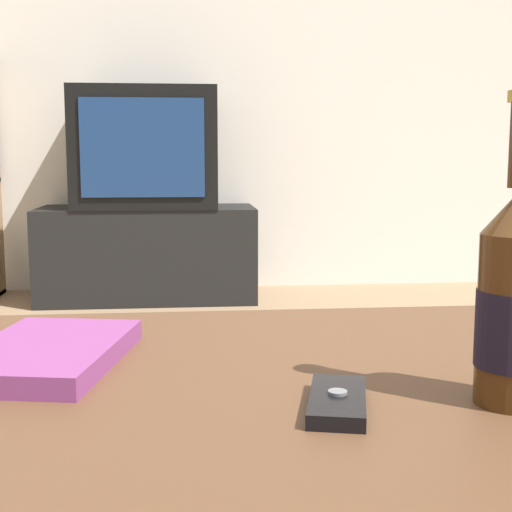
% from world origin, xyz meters
% --- Properties ---
extents(back_wall, '(8.00, 0.05, 2.60)m').
position_xyz_m(back_wall, '(0.00, 3.02, 1.30)').
color(back_wall, silver).
rests_on(back_wall, ground_plane).
extents(coffee_table, '(1.17, 0.72, 0.45)m').
position_xyz_m(coffee_table, '(0.00, 0.00, 0.39)').
color(coffee_table, brown).
rests_on(coffee_table, ground_plane).
extents(tv_stand, '(1.01, 0.46, 0.44)m').
position_xyz_m(tv_stand, '(-0.22, 2.72, 0.22)').
color(tv_stand, black).
rests_on(tv_stand, ground_plane).
extents(television, '(0.65, 0.49, 0.55)m').
position_xyz_m(television, '(-0.22, 2.72, 0.72)').
color(television, black).
rests_on(television, tv_stand).
extents(cell_phone, '(0.08, 0.13, 0.02)m').
position_xyz_m(cell_phone, '(0.10, -0.07, 0.46)').
color(cell_phone, black).
rests_on(cell_phone, coffee_table).
extents(table_book, '(0.19, 0.26, 0.02)m').
position_xyz_m(table_book, '(-0.19, 0.10, 0.46)').
color(table_book, '#7F3875').
rests_on(table_book, coffee_table).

